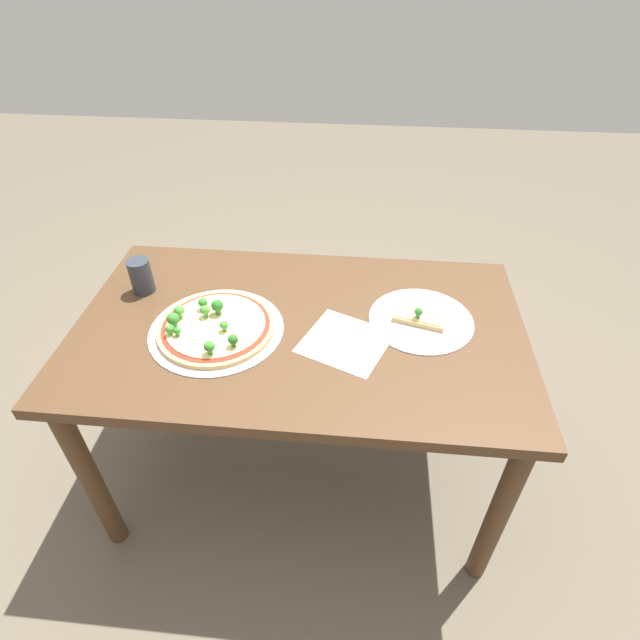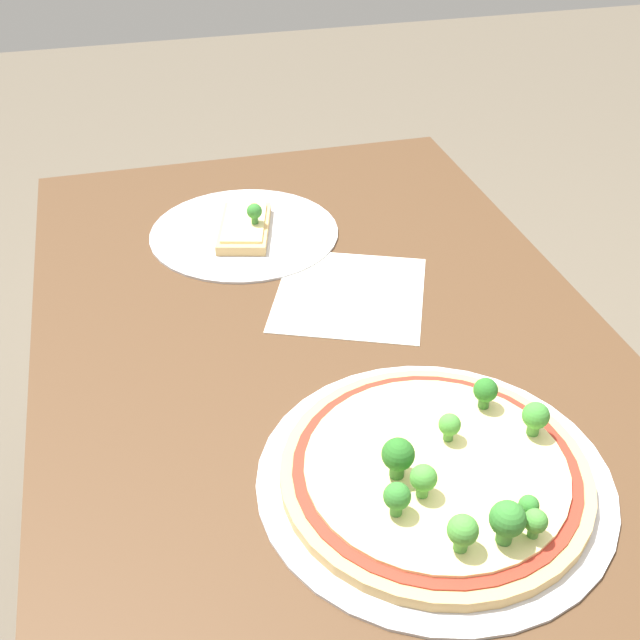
% 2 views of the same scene
% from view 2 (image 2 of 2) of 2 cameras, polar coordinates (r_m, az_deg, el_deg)
% --- Properties ---
extents(dining_table, '(1.33, 0.78, 0.72)m').
position_cam_2_polar(dining_table, '(1.12, 1.05, -6.51)').
color(dining_table, '#4C331E').
rests_on(dining_table, ground_plane).
extents(pizza_tray_whole, '(0.39, 0.39, 0.07)m').
position_cam_2_polar(pizza_tray_whole, '(0.89, 8.37, -10.73)').
color(pizza_tray_whole, silver).
rests_on(pizza_tray_whole, dining_table).
extents(pizza_tray_slice, '(0.31, 0.31, 0.06)m').
position_cam_2_polar(pizza_tray_slice, '(1.34, -5.38, 6.39)').
color(pizza_tray_slice, silver).
rests_on(pizza_tray_slice, dining_table).
extents(paper_menu, '(0.29, 0.28, 0.00)m').
position_cam_2_polar(paper_menu, '(1.18, 2.14, 1.87)').
color(paper_menu, silver).
rests_on(paper_menu, dining_table).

